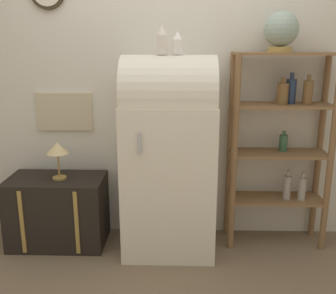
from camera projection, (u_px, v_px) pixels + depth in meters
ground_plane at (168, 263)px, 3.01m from camera, size 12.00×12.00×0.00m
wall_back at (169, 78)px, 3.21m from camera, size 7.00×0.09×2.70m
refrigerator at (169, 153)px, 3.05m from camera, size 0.71×0.63×1.55m
suitcase_trunk at (58, 211)px, 3.24m from camera, size 0.77×0.45×0.57m
shelf_unit at (281, 138)px, 3.11m from camera, size 0.79×0.31×1.56m
globe at (281, 30)px, 2.89m from camera, size 0.25×0.25×0.29m
vase_left at (162, 41)px, 2.81m from camera, size 0.08×0.08×0.21m
vase_center at (178, 44)px, 2.83m from camera, size 0.08×0.08×0.17m
desk_lamp at (57, 150)px, 3.09m from camera, size 0.17×0.17×0.30m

